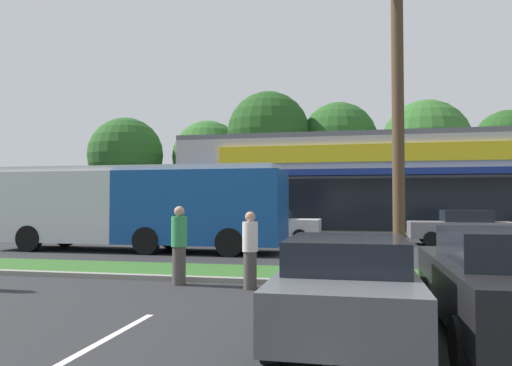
% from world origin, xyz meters
% --- Properties ---
extents(grass_median, '(56.00, 2.20, 0.12)m').
position_xyz_m(grass_median, '(0.00, 14.00, 0.06)').
color(grass_median, '#2D5B23').
rests_on(grass_median, ground_plane).
extents(curb_lip, '(56.00, 0.24, 0.12)m').
position_xyz_m(curb_lip, '(0.00, 12.78, 0.06)').
color(curb_lip, gray).
rests_on(curb_lip, ground_plane).
extents(parking_stripe_1, '(0.12, 4.80, 0.01)m').
position_xyz_m(parking_stripe_1, '(-0.50, 6.91, 0.00)').
color(parking_stripe_1, silver).
rests_on(parking_stripe_1, ground_plane).
extents(storefront_building, '(28.04, 13.20, 5.97)m').
position_xyz_m(storefront_building, '(5.95, 35.93, 2.99)').
color(storefront_building, '#BCB7AD').
rests_on(storefront_building, ground_plane).
extents(tree_far_left, '(7.03, 7.03, 9.76)m').
position_xyz_m(tree_far_left, '(-18.58, 44.33, 6.23)').
color(tree_far_left, '#473323').
rests_on(tree_far_left, ground_plane).
extents(tree_left, '(6.85, 6.85, 9.55)m').
position_xyz_m(tree_left, '(-11.12, 46.46, 6.12)').
color(tree_left, '#473323').
rests_on(tree_left, ground_plane).
extents(tree_mid_left, '(7.08, 7.08, 11.35)m').
position_xyz_m(tree_mid_left, '(-4.64, 43.14, 7.79)').
color(tree_mid_left, '#473323').
rests_on(tree_mid_left, ground_plane).
extents(tree_mid, '(6.75, 6.75, 10.61)m').
position_xyz_m(tree_mid, '(1.30, 45.43, 7.22)').
color(tree_mid, '#473323').
rests_on(tree_mid, ground_plane).
extents(tree_mid_right, '(7.27, 7.27, 10.25)m').
position_xyz_m(tree_mid_right, '(8.49, 44.00, 6.60)').
color(tree_mid_right, '#473323').
rests_on(tree_mid_right, ground_plane).
extents(tree_right, '(5.93, 5.93, 9.66)m').
position_xyz_m(tree_right, '(15.56, 46.80, 6.68)').
color(tree_right, '#473323').
rests_on(tree_right, ground_plane).
extents(utility_pole, '(3.07, 2.40, 11.13)m').
position_xyz_m(utility_pole, '(3.84, 13.99, 5.92)').
color(utility_pole, '#4C3826').
rests_on(utility_pole, ground_plane).
extents(city_bus, '(11.36, 2.75, 3.25)m').
position_xyz_m(city_bus, '(-5.32, 19.11, 1.76)').
color(city_bus, '#144793').
rests_on(city_bus, ground_plane).
extents(car_0, '(4.34, 1.92, 1.53)m').
position_xyz_m(car_0, '(7.36, 24.12, 0.78)').
color(car_0, slate).
rests_on(car_0, ground_plane).
extents(car_1, '(4.19, 1.90, 1.47)m').
position_xyz_m(car_1, '(-12.68, 24.75, 0.76)').
color(car_1, black).
rests_on(car_1, ground_plane).
extents(car_2, '(1.94, 4.56, 1.44)m').
position_xyz_m(car_2, '(2.83, 8.61, 0.75)').
color(car_2, '#515459').
rests_on(car_2, ground_plane).
extents(car_3, '(1.94, 4.70, 1.56)m').
position_xyz_m(car_3, '(5.01, 8.81, 0.81)').
color(car_3, black).
rests_on(car_3, ground_plane).
extents(car_5, '(4.49, 1.99, 1.47)m').
position_xyz_m(car_5, '(-1.09, 24.72, 0.77)').
color(car_5, silver).
rests_on(car_5, ground_plane).
extents(pedestrian_by_pole, '(0.37, 0.37, 1.82)m').
position_xyz_m(pedestrian_by_pole, '(-1.10, 12.25, 0.92)').
color(pedestrian_by_pole, '#47423D').
rests_on(pedestrian_by_pole, ground_plane).
extents(pedestrian_mid, '(0.34, 0.34, 1.71)m').
position_xyz_m(pedestrian_mid, '(0.64, 12.02, 0.86)').
color(pedestrian_mid, '#47423D').
rests_on(pedestrian_mid, ground_plane).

